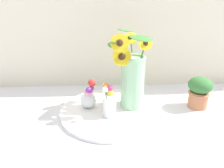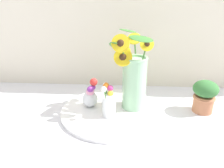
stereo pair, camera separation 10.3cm
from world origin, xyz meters
The scene contains 6 objects.
ground_plane centered at (0.00, 0.00, 0.00)m, with size 6.00×6.00×0.00m, color silver.
serving_tray centered at (0.04, 0.05, 0.01)m, with size 0.52×0.52×0.02m.
mason_jar_sunflowers centered at (0.14, 0.09, 0.18)m, with size 0.21×0.24×0.39m.
vase_small_center centered at (0.02, 0.00, 0.09)m, with size 0.07×0.09×0.17m.
vase_bulb_right centered at (-0.08, 0.08, 0.08)m, with size 0.08×0.08×0.15m.
potted_plant centered at (0.50, 0.10, 0.09)m, with size 0.12×0.12×0.17m.
Camera 2 is at (0.10, -0.92, 0.57)m, focal length 35.00 mm.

